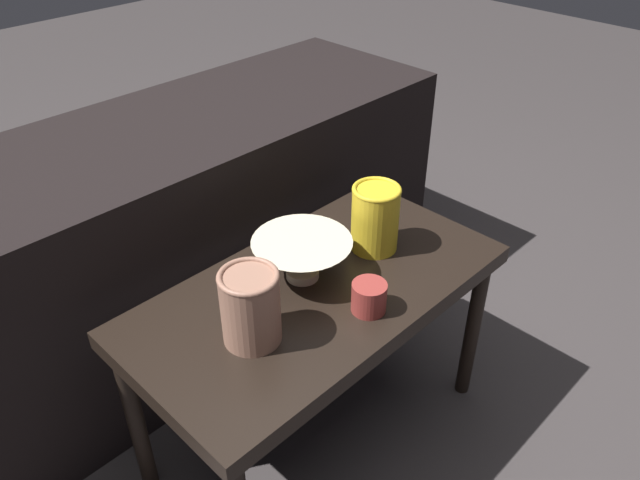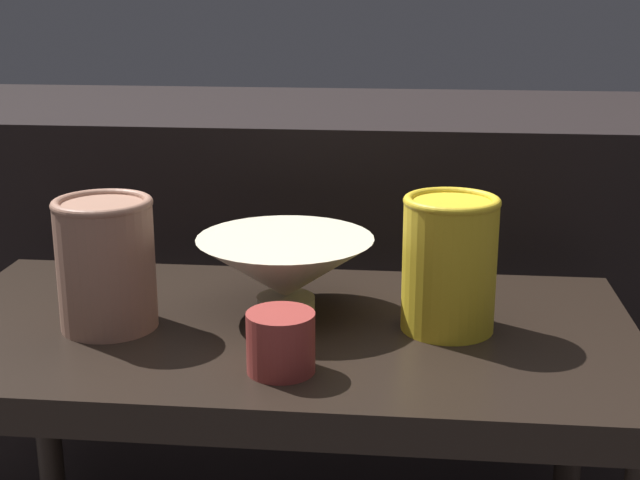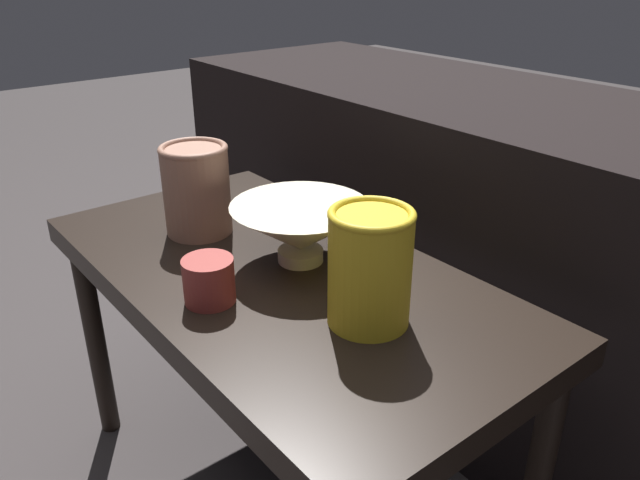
% 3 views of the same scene
% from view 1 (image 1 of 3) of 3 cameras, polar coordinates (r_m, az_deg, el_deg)
% --- Properties ---
extents(ground_plane, '(8.00, 8.00, 0.00)m').
position_cam_1_polar(ground_plane, '(1.61, -0.20, -17.07)').
color(ground_plane, '#383333').
extents(table, '(0.80, 0.42, 0.46)m').
position_cam_1_polar(table, '(1.32, -0.24, -5.99)').
color(table, black).
rests_on(table, ground_plane).
extents(couch_backdrop, '(1.56, 0.50, 0.64)m').
position_cam_1_polar(couch_backdrop, '(1.71, -13.05, 0.12)').
color(couch_backdrop, black).
rests_on(couch_backdrop, ground_plane).
extents(bowl, '(0.21, 0.21, 0.09)m').
position_cam_1_polar(bowl, '(1.27, -1.67, -1.50)').
color(bowl, beige).
rests_on(bowl, table).
extents(vase_textured_left, '(0.11, 0.11, 0.15)m').
position_cam_1_polar(vase_textured_left, '(1.12, -6.38, -6.01)').
color(vase_textured_left, '#996B56').
rests_on(vase_textured_left, table).
extents(vase_colorful_right, '(0.11, 0.11, 0.15)m').
position_cam_1_polar(vase_colorful_right, '(1.36, 5.07, 2.10)').
color(vase_colorful_right, gold).
rests_on(vase_colorful_right, table).
extents(cup, '(0.07, 0.07, 0.06)m').
position_cam_1_polar(cup, '(1.21, 4.50, -5.23)').
color(cup, maroon).
rests_on(cup, table).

